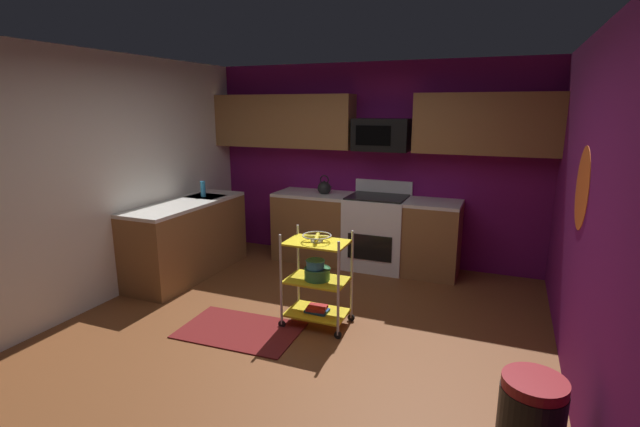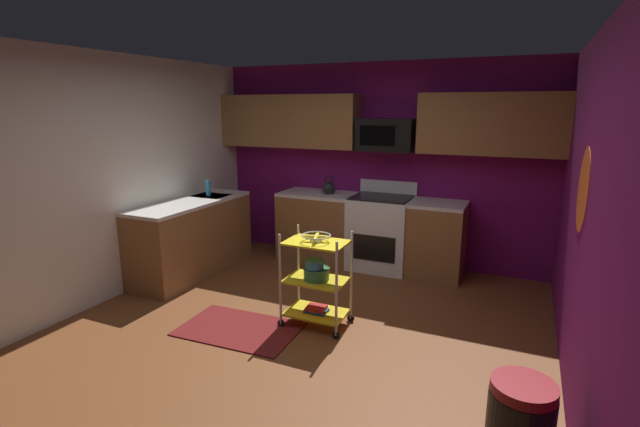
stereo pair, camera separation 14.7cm
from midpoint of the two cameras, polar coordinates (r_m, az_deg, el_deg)
The scene contains 17 objects.
floor at distance 4.36m, azimuth -4.15°, elevation -15.17°, with size 4.40×4.80×0.04m, color brown.
wall_back at distance 6.15m, azimuth 5.82°, elevation 6.13°, with size 4.52×0.06×2.60m, color #6B1156.
wall_left at distance 5.29m, azimuth -26.62°, elevation 3.66°, with size 0.06×4.80×2.60m, color silver.
wall_right at distance 3.54m, azimuth 29.79°, elevation -0.79°, with size 0.06×4.80×2.60m, color #6B1156.
wall_flower_decal at distance 3.92m, azimuth 28.85°, elevation 2.77°, with size 0.63×0.63×0.00m, color #E5591E.
counter_run at distance 5.86m, azimuth -4.19°, elevation -2.53°, with size 3.41×2.31×0.92m.
oven_range at distance 5.95m, azimuth 6.38°, elevation -2.19°, with size 0.76×0.65×1.10m.
upper_cabinets at distance 5.93m, azimuth 5.03°, elevation 11.22°, with size 4.40×0.33×0.70m.
microwave at distance 5.85m, azimuth 6.97°, elevation 9.68°, with size 0.70×0.39×0.40m.
rolling_cart at distance 4.36m, azimuth -1.35°, elevation -8.26°, with size 0.64×0.40×0.91m.
fruit_bowl at distance 4.23m, azimuth -1.39°, elevation -2.92°, with size 0.27×0.27×0.07m.
mixing_bowl_large at distance 4.34m, azimuth -1.33°, elevation -7.45°, with size 0.25×0.25×0.11m.
mixing_bowl_small at distance 4.29m, azimuth -1.57°, elevation -6.28°, with size 0.18×0.18×0.08m.
book_stack at distance 4.48m, azimuth -1.33°, elevation -11.80°, with size 0.22×0.17×0.06m.
kettle at distance 6.07m, azimuth -0.14°, elevation 3.20°, with size 0.21×0.18×0.26m.
dish_soap_bottle at distance 6.06m, azimuth -15.01°, elevation 2.97°, with size 0.06×0.06×0.20m, color #2D8CBF.
floor_rug at distance 4.50m, azimuth -10.84°, elevation -14.04°, with size 1.10×0.70×0.01m, color maroon.
Camera 1 is at (1.67, -3.45, 2.05)m, focal length 25.77 mm.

